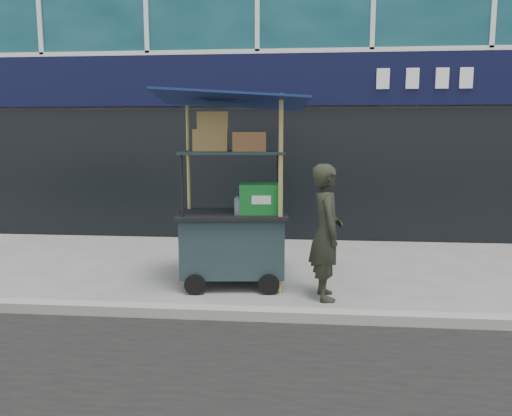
# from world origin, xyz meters

# --- Properties ---
(ground) EXTENTS (80.00, 80.00, 0.00)m
(ground) POSITION_xyz_m (0.00, 0.00, 0.00)
(ground) COLOR slate
(ground) RESTS_ON ground
(curb) EXTENTS (80.00, 0.18, 0.12)m
(curb) POSITION_xyz_m (0.00, -0.20, 0.06)
(curb) COLOR gray
(curb) RESTS_ON ground
(vendor_cart) EXTENTS (1.96, 1.47, 2.48)m
(vendor_cart) POSITION_xyz_m (-0.04, 0.99, 0.87)
(vendor_cart) COLOR #19282B
(vendor_cart) RESTS_ON ground
(vendor_man) EXTENTS (0.47, 0.64, 1.61)m
(vendor_man) POSITION_xyz_m (1.12, 0.58, 0.81)
(vendor_man) COLOR black
(vendor_man) RESTS_ON ground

